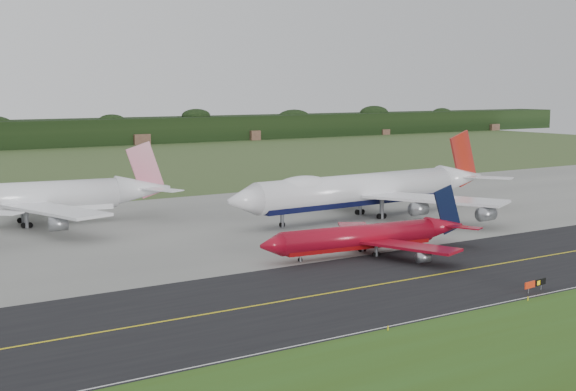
% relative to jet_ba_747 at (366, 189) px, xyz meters
% --- Properties ---
extents(ground, '(600.00, 600.00, 0.00)m').
position_rel_jet_ba_747_xyz_m(ground, '(-19.98, -41.60, -5.78)').
color(ground, '#3A5326').
rests_on(ground, ground).
extents(taxiway, '(400.00, 32.00, 0.02)m').
position_rel_jet_ba_747_xyz_m(taxiway, '(-19.98, -45.60, -5.77)').
color(taxiway, black).
rests_on(taxiway, ground).
extents(apron, '(400.00, 78.00, 0.01)m').
position_rel_jet_ba_747_xyz_m(apron, '(-19.98, 9.40, -5.78)').
color(apron, slate).
rests_on(apron, ground).
extents(taxiway_centreline, '(400.00, 0.40, 0.00)m').
position_rel_jet_ba_747_xyz_m(taxiway_centreline, '(-19.98, -45.60, -5.75)').
color(taxiway_centreline, yellow).
rests_on(taxiway_centreline, taxiway).
extents(taxiway_edge_line, '(400.00, 0.25, 0.00)m').
position_rel_jet_ba_747_xyz_m(taxiway_edge_line, '(-19.98, -61.10, -5.75)').
color(taxiway_edge_line, silver).
rests_on(taxiway_edge_line, taxiway).
extents(jet_ba_747, '(67.57, 55.97, 17.00)m').
position_rel_jet_ba_747_xyz_m(jet_ba_747, '(0.00, 0.00, 0.00)').
color(jet_ba_747, white).
rests_on(jet_ba_747, ground).
extents(jet_red_737, '(38.19, 31.00, 10.30)m').
position_rel_jet_ba_747_xyz_m(jet_red_737, '(-22.32, -29.04, -2.94)').
color(jet_red_737, maroon).
rests_on(jet_red_737, ground).
extents(jet_star_tail, '(59.10, 48.97, 15.60)m').
position_rel_jet_ba_747_xyz_m(jet_star_tail, '(-61.58, 28.22, -0.58)').
color(jet_star_tail, white).
rests_on(jet_star_tail, ground).
extents(taxiway_sign, '(4.54, 0.70, 1.52)m').
position_rel_jet_ba_747_xyz_m(taxiway_sign, '(-19.02, -59.59, -4.72)').
color(taxiway_sign, slate).
rests_on(taxiway_sign, ground).
extents(edge_marker_left, '(0.16, 0.16, 0.50)m').
position_rel_jet_ba_747_xyz_m(edge_marker_left, '(-46.09, -62.10, -5.53)').
color(edge_marker_left, yellow).
rests_on(edge_marker_left, ground).
extents(edge_marker_center, '(0.16, 0.16, 0.50)m').
position_rel_jet_ba_747_xyz_m(edge_marker_center, '(-23.35, -62.10, -5.53)').
color(edge_marker_center, yellow).
rests_on(edge_marker_center, ground).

